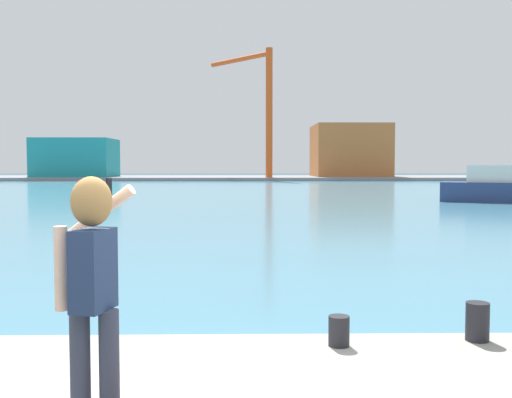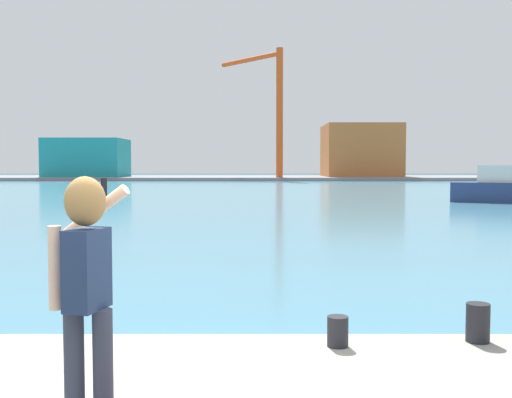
% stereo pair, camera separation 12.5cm
% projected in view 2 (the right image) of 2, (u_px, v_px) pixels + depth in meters
% --- Properties ---
extents(ground_plane, '(220.00, 220.00, 0.00)m').
position_uv_depth(ground_plane, '(249.00, 191.00, 54.44)').
color(ground_plane, '#334751').
extents(harbor_water, '(140.00, 100.00, 0.02)m').
position_uv_depth(harbor_water, '(249.00, 190.00, 56.43)').
color(harbor_water, teal).
rests_on(harbor_water, ground_plane).
extents(far_shore_dock, '(140.00, 20.00, 0.51)m').
position_uv_depth(far_shore_dock, '(251.00, 178.00, 96.35)').
color(far_shore_dock, gray).
rests_on(far_shore_dock, ground_plane).
extents(person_photographer, '(0.54, 0.57, 1.74)m').
position_uv_depth(person_photographer, '(84.00, 274.00, 4.15)').
color(person_photographer, '#2D3342').
rests_on(person_photographer, quay_promenade).
extents(harbor_bollard, '(0.21, 0.21, 0.30)m').
position_uv_depth(harbor_bollard, '(335.00, 331.00, 6.04)').
color(harbor_bollard, black).
rests_on(harbor_bollard, quay_promenade).
extents(harbor_bollard_2, '(0.24, 0.24, 0.40)m').
position_uv_depth(harbor_bollard_2, '(475.00, 322.00, 6.20)').
color(harbor_bollard_2, black).
rests_on(harbor_bollard_2, quay_promenade).
extents(boat_moored, '(8.18, 5.46, 2.36)m').
position_uv_depth(boat_moored, '(512.00, 189.00, 38.17)').
color(boat_moored, navy).
rests_on(boat_moored, harbor_water).
extents(warehouse_left, '(11.62, 9.96, 5.87)m').
position_uv_depth(warehouse_left, '(85.00, 158.00, 94.10)').
color(warehouse_left, teal).
rests_on(warehouse_left, far_shore_dock).
extents(warehouse_right, '(11.54, 12.39, 8.20)m').
position_uv_depth(warehouse_right, '(358.00, 151.00, 96.73)').
color(warehouse_right, '#B26633').
rests_on(warehouse_right, far_shore_dock).
extents(port_crane, '(9.50, 11.15, 18.77)m').
position_uv_depth(port_crane, '(269.00, 98.00, 89.12)').
color(port_crane, '#D84C19').
rests_on(port_crane, far_shore_dock).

